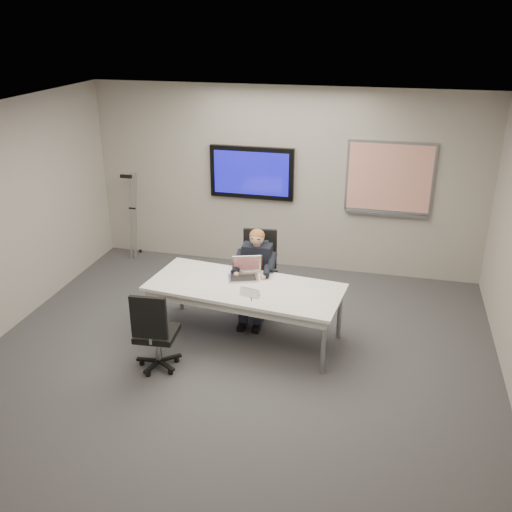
% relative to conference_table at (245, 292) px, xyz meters
% --- Properties ---
extents(floor, '(6.00, 6.00, 0.02)m').
position_rel_conference_table_xyz_m(floor, '(0.02, -0.68, -0.64)').
color(floor, '#39393B').
rests_on(floor, ground).
extents(ceiling, '(6.00, 6.00, 0.02)m').
position_rel_conference_table_xyz_m(ceiling, '(0.02, -0.68, 2.16)').
color(ceiling, white).
rests_on(ceiling, wall_back).
extents(wall_back, '(6.00, 0.02, 2.80)m').
position_rel_conference_table_xyz_m(wall_back, '(0.02, 2.32, 0.76)').
color(wall_back, '#A7A097').
rests_on(wall_back, ground).
extents(wall_front, '(6.00, 0.02, 2.80)m').
position_rel_conference_table_xyz_m(wall_front, '(0.02, -3.68, 0.76)').
color(wall_front, '#A7A097').
rests_on(wall_front, ground).
extents(conference_table, '(2.43, 1.24, 0.72)m').
position_rel_conference_table_xyz_m(conference_table, '(0.00, 0.00, 0.00)').
color(conference_table, silver).
rests_on(conference_table, ground).
extents(tv_display, '(1.30, 0.09, 0.80)m').
position_rel_conference_table_xyz_m(tv_display, '(-0.48, 2.26, 0.86)').
color(tv_display, black).
rests_on(tv_display, wall_back).
extents(whiteboard, '(1.25, 0.08, 1.10)m').
position_rel_conference_table_xyz_m(whiteboard, '(1.57, 2.29, 0.89)').
color(whiteboard, '#96989E').
rests_on(whiteboard, wall_back).
extents(office_chair_far, '(0.59, 0.59, 1.11)m').
position_rel_conference_table_xyz_m(office_chair_far, '(-0.00, 0.73, -0.29)').
color(office_chair_far, black).
rests_on(office_chair_far, ground).
extents(office_chair_near, '(0.51, 0.51, 1.00)m').
position_rel_conference_table_xyz_m(office_chair_near, '(-0.79, -0.89, -0.33)').
color(office_chair_near, black).
rests_on(office_chair_near, ground).
extents(seated_person, '(0.38, 0.65, 1.22)m').
position_rel_conference_table_xyz_m(seated_person, '(0.00, 0.48, -0.15)').
color(seated_person, '#1D2031').
rests_on(seated_person, office_chair_far).
extents(crutch, '(0.23, 0.65, 1.50)m').
position_rel_conference_table_xyz_m(crutch, '(-2.43, 2.10, 0.09)').
color(crutch, '#97999E').
rests_on(crutch, ground).
extents(laptop, '(0.43, 0.45, 0.26)m').
position_rel_conference_table_xyz_m(laptop, '(-0.07, 0.25, 0.15)').
color(laptop, silver).
rests_on(laptop, conference_table).
extents(name_tent, '(0.25, 0.12, 0.10)m').
position_rel_conference_table_xyz_m(name_tent, '(0.12, -0.24, 0.13)').
color(name_tent, white).
rests_on(name_tent, conference_table).
extents(pen, '(0.06, 0.13, 0.01)m').
position_rel_conference_table_xyz_m(pen, '(0.16, -0.31, 0.09)').
color(pen, black).
rests_on(pen, conference_table).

